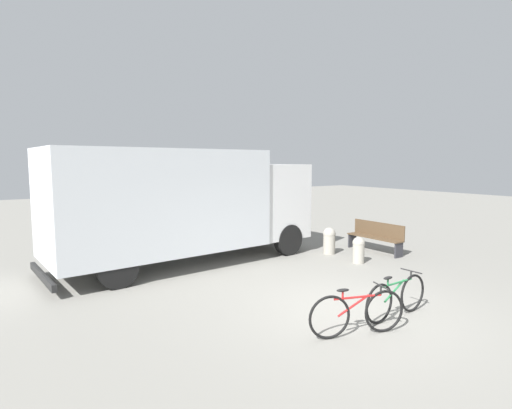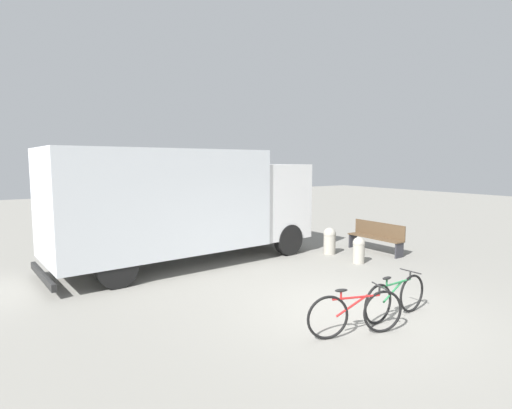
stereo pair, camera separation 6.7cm
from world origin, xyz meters
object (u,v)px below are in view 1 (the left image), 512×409
object	(u,v)px
bollard_far_bench	(329,240)
bollard_near_bench	(359,249)
bicycle_middle	(396,297)
park_bench	(376,236)
bicycle_near	(357,313)
delivery_truck	(184,201)

from	to	relation	value
bollard_far_bench	bollard_near_bench	bearing A→B (deg)	-94.81
bicycle_middle	bollard_near_bench	world-z (taller)	bicycle_middle
bicycle_middle	bollard_far_bench	bearing A→B (deg)	57.77
park_bench	bollard_near_bench	xyz separation A→B (m)	(-1.53, -0.68, -0.12)
bicycle_near	bollard_near_bench	xyz separation A→B (m)	(3.61, 3.27, 0.02)
bicycle_near	bicycle_middle	bearing A→B (deg)	24.59
bollard_near_bench	bollard_far_bench	bearing A→B (deg)	85.19
bicycle_near	bollard_far_bench	world-z (taller)	bollard_far_bench
delivery_truck	bicycle_near	xyz separation A→B (m)	(0.44, -5.98, -1.36)
park_bench	bollard_far_bench	distance (m)	1.55
bicycle_middle	bollard_near_bench	size ratio (longest dim) A/B	2.31
bicycle_middle	bollard_far_bench	size ratio (longest dim) A/B	2.10
bicycle_near	bicycle_middle	xyz separation A→B (m)	(1.17, 0.14, 0.00)
delivery_truck	park_bench	bearing A→B (deg)	-25.17
delivery_truck	bicycle_near	bearing A→B (deg)	-90.94
delivery_truck	bicycle_middle	xyz separation A→B (m)	(1.62, -5.84, -1.36)
bicycle_middle	bollard_near_bench	distance (m)	3.96
bicycle_near	park_bench	bearing A→B (deg)	55.22
bicycle_middle	bollard_far_bench	world-z (taller)	bollard_far_bench
bicycle_near	bollard_near_bench	bearing A→B (deg)	59.86
park_bench	bollard_far_bench	size ratio (longest dim) A/B	2.37
bollard_near_bench	bollard_far_bench	world-z (taller)	bollard_far_bench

